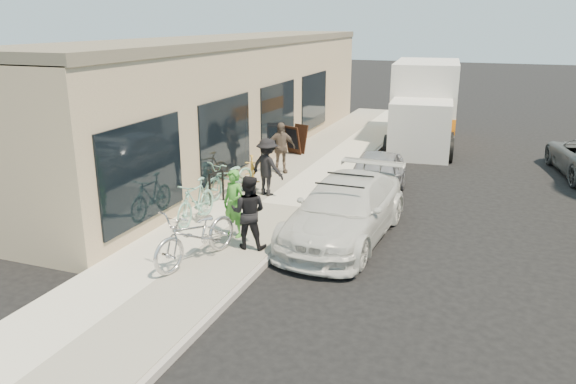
% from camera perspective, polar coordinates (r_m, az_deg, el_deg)
% --- Properties ---
extents(ground, '(120.00, 120.00, 0.00)m').
position_cam_1_polar(ground, '(11.63, 0.45, -7.15)').
color(ground, black).
rests_on(ground, ground).
extents(sidewalk, '(3.00, 34.00, 0.15)m').
position_cam_1_polar(sidewalk, '(14.90, -2.77, -1.31)').
color(sidewalk, beige).
rests_on(sidewalk, ground).
extents(curb, '(0.12, 34.00, 0.13)m').
position_cam_1_polar(curb, '(14.38, 2.91, -2.04)').
color(curb, '#9C958F').
rests_on(curb, ground).
extents(storefront, '(3.60, 20.00, 4.22)m').
position_cam_1_polar(storefront, '(20.20, -5.73, 9.48)').
color(storefront, tan).
rests_on(storefront, ground).
extents(bike_rack, '(0.16, 0.60, 0.86)m').
position_cam_1_polar(bike_rack, '(14.76, -7.29, 0.80)').
color(bike_rack, black).
rests_on(bike_rack, sidewalk).
extents(sandwich_board, '(0.81, 0.81, 1.02)m').
position_cam_1_polar(sandwich_board, '(20.20, 0.81, 5.38)').
color(sandwich_board, black).
rests_on(sandwich_board, sidewalk).
extents(sedan_white, '(2.21, 4.85, 1.42)m').
position_cam_1_polar(sedan_white, '(12.67, 5.80, -1.82)').
color(sedan_white, silver).
rests_on(sedan_white, ground).
extents(sedan_silver, '(1.73, 3.78, 1.26)m').
position_cam_1_polar(sedan_silver, '(15.75, 8.85, 1.63)').
color(sedan_silver, '#A6A6AB').
rests_on(sedan_silver, ground).
extents(moving_truck, '(2.99, 6.67, 3.19)m').
position_cam_1_polar(moving_truck, '(23.27, 13.66, 8.32)').
color(moving_truck, silver).
rests_on(moving_truck, ground).
extents(tandem_bike, '(1.30, 2.32, 1.16)m').
position_cam_1_polar(tandem_bike, '(11.22, -9.28, -4.29)').
color(tandem_bike, silver).
rests_on(tandem_bike, sidewalk).
extents(woman_rider, '(0.64, 0.51, 1.52)m').
position_cam_1_polar(woman_rider, '(12.39, -5.53, -1.17)').
color(woman_rider, '#408F2F').
rests_on(woman_rider, sidewalk).
extents(man_standing, '(0.85, 0.70, 1.57)m').
position_cam_1_polar(man_standing, '(11.74, -4.04, -2.04)').
color(man_standing, black).
rests_on(man_standing, sidewalk).
extents(cruiser_bike_a, '(0.49, 1.72, 1.03)m').
position_cam_1_polar(cruiser_bike_a, '(13.43, -9.34, -0.95)').
color(cruiser_bike_a, '#7DBAA5').
rests_on(cruiser_bike_a, sidewalk).
extents(cruiser_bike_b, '(1.13, 2.05, 1.02)m').
position_cam_1_polar(cruiser_bike_b, '(15.35, -5.92, 1.45)').
color(cruiser_bike_b, '#7DBAA5').
rests_on(cruiser_bike_b, sidewalk).
extents(cruiser_bike_c, '(1.07, 1.55, 0.91)m').
position_cam_1_polar(cruiser_bike_c, '(15.98, -3.63, 1.94)').
color(cruiser_bike_c, gold).
rests_on(cruiser_bike_c, sidewalk).
extents(bystander_a, '(1.15, 0.86, 1.58)m').
position_cam_1_polar(bystander_a, '(15.29, -2.11, 2.56)').
color(bystander_a, black).
rests_on(bystander_a, sidewalk).
extents(bystander_b, '(0.98, 0.87, 1.60)m').
position_cam_1_polar(bystander_b, '(17.56, -0.77, 4.51)').
color(bystander_b, brown).
rests_on(bystander_b, sidewalk).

